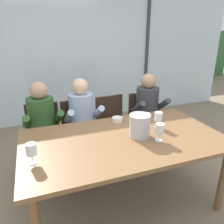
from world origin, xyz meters
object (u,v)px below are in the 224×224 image
wine_glass_by_left_taster (160,129)px  ice_bucket_primary (140,125)px  chair_right_of_center (144,118)px  wine_glass_near_bucket (158,117)px  dining_table (124,145)px  person_charcoal_jacket (149,110)px  chair_center (112,122)px  chair_near_curtain (44,132)px  wine_glass_center_pour (31,150)px  chair_left_of_center (79,127)px  person_pale_blue_shirt (83,119)px  person_olive_shirt (43,124)px  tasting_bowl (117,119)px

wine_glass_by_left_taster → ice_bucket_primary: bearing=132.3°
chair_right_of_center → wine_glass_near_bucket: size_ratio=5.06×
ice_bucket_primary → dining_table: bearing=173.6°
person_charcoal_jacket → chair_center: bearing=166.2°
chair_near_curtain → wine_glass_by_left_taster: wine_glass_by_left_taster is taller
chair_near_curtain → wine_glass_center_pour: (-0.14, -1.11, 0.37)m
chair_left_of_center → wine_glass_by_left_taster: (0.55, -1.13, 0.37)m
chair_center → wine_glass_center_pour: size_ratio=5.06×
chair_center → dining_table: bearing=-109.6°
wine_glass_near_bucket → wine_glass_center_pour: bearing=-168.8°
ice_bucket_primary → chair_right_of_center: bearing=59.2°
person_pale_blue_shirt → wine_glass_near_bucket: size_ratio=6.90×
person_pale_blue_shirt → wine_glass_by_left_taster: size_ratio=6.90×
dining_table → person_pale_blue_shirt: (-0.22, 0.83, -0.01)m
person_pale_blue_shirt → wine_glass_center_pour: (-0.63, -0.98, 0.20)m
person_pale_blue_shirt → person_charcoal_jacket: same height
chair_right_of_center → person_olive_shirt: person_olive_shirt is taller
person_charcoal_jacket → wine_glass_near_bucket: 0.81m
chair_near_curtain → wine_glass_near_bucket: wine_glass_near_bucket is taller
chair_center → wine_glass_by_left_taster: 1.20m
person_olive_shirt → person_pale_blue_shirt: size_ratio=1.00×
chair_center → wine_glass_near_bucket: wine_glass_near_bucket is taller
chair_left_of_center → person_pale_blue_shirt: (0.04, -0.13, 0.17)m
person_charcoal_jacket → wine_glass_near_bucket: person_charcoal_jacket is taller
tasting_bowl → wine_glass_center_pour: 1.11m
chair_center → person_charcoal_jacket: size_ratio=0.73×
dining_table → person_olive_shirt: 1.10m
ice_bucket_primary → chair_left_of_center: bearing=112.9°
chair_center → person_pale_blue_shirt: bearing=-167.7°
person_charcoal_jacket → wine_glass_near_bucket: bearing=-110.1°
person_charcoal_jacket → wine_glass_by_left_taster: 1.11m
chair_right_of_center → ice_bucket_primary: 1.18m
wine_glass_near_bucket → chair_right_of_center: bearing=71.0°
person_olive_shirt → ice_bucket_primary: 1.24m
person_charcoal_jacket → wine_glass_center_pour: size_ratio=6.90×
chair_right_of_center → tasting_bowl: bearing=-132.3°
chair_left_of_center → tasting_bowl: size_ratio=7.21×
chair_center → ice_bucket_primary: bearing=-100.7°
wine_glass_by_left_taster → tasting_bowl: bearing=109.0°
chair_center → tasting_bowl: chair_center is taller
wine_glass_near_bucket → person_pale_blue_shirt: bearing=132.6°
dining_table → chair_left_of_center: chair_left_of_center is taller
wine_glass_center_pour → wine_glass_by_left_taster: bearing=-0.7°
dining_table → wine_glass_near_bucket: wine_glass_near_bucket is taller
chair_near_curtain → person_charcoal_jacket: size_ratio=0.73×
chair_near_curtain → ice_bucket_primary: 1.37m
chair_center → person_olive_shirt: person_olive_shirt is taller
person_pale_blue_shirt → tasting_bowl: (0.31, -0.41, 0.11)m
chair_center → person_pale_blue_shirt: person_pale_blue_shirt is taller
chair_near_curtain → tasting_bowl: chair_near_curtain is taller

